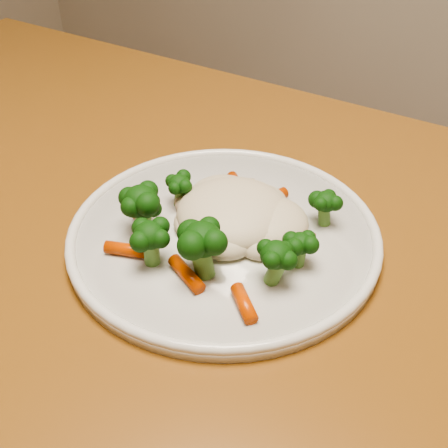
% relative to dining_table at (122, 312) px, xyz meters
% --- Properties ---
extents(dining_table, '(1.33, 0.96, 0.75)m').
position_rel_dining_table_xyz_m(dining_table, '(0.00, 0.00, 0.00)').
color(dining_table, brown).
rests_on(dining_table, ground).
extents(plate, '(0.30, 0.30, 0.01)m').
position_rel_dining_table_xyz_m(plate, '(0.08, 0.07, 0.10)').
color(plate, silver).
rests_on(plate, dining_table).
extents(meal, '(0.20, 0.19, 0.05)m').
position_rel_dining_table_xyz_m(meal, '(0.08, 0.06, 0.13)').
color(meal, beige).
rests_on(meal, plate).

